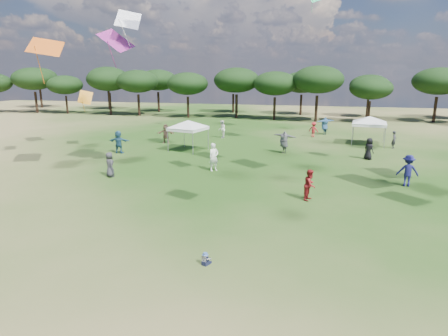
# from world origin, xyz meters

# --- Properties ---
(ground) EXTENTS (140.00, 140.00, 0.00)m
(ground) POSITION_xyz_m (0.00, 0.00, 0.00)
(ground) COLOR #254815
(ground) RESTS_ON ground
(tree_line) EXTENTS (108.78, 17.63, 7.77)m
(tree_line) POSITION_xyz_m (2.39, 47.41, 5.42)
(tree_line) COLOR black
(tree_line) RESTS_ON ground
(tent_left) EXTENTS (5.30, 5.30, 2.96)m
(tent_left) POSITION_xyz_m (-7.40, 20.75, 2.53)
(tent_left) COLOR gray
(tent_left) RESTS_ON ground
(tent_right) EXTENTS (5.96, 5.96, 2.97)m
(tent_right) POSITION_xyz_m (8.13, 27.56, 2.55)
(tent_right) COLOR gray
(tent_right) RESTS_ON ground
(toddler) EXTENTS (0.36, 0.39, 0.47)m
(toddler) POSITION_xyz_m (-0.30, 1.90, 0.21)
(toddler) COLOR black
(toddler) RESTS_ON ground
(festival_crowd) EXTENTS (28.88, 24.22, 1.92)m
(festival_crowd) POSITION_xyz_m (0.59, 22.10, 0.91)
(festival_crowd) COLOR navy
(festival_crowd) RESTS_ON ground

